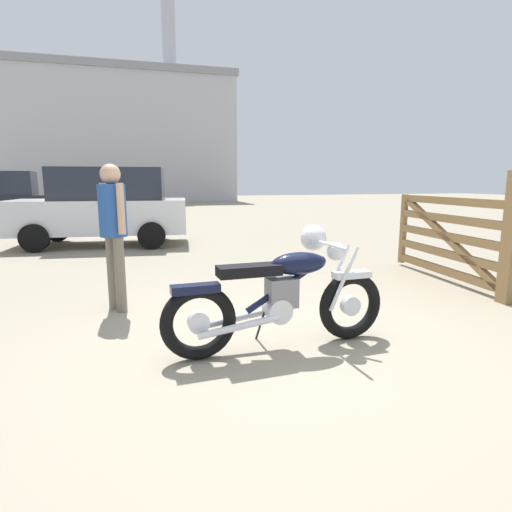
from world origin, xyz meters
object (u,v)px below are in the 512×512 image
Objects in this scene: bystander at (113,222)px; white_estate_far at (104,206)px; vintage_motorcycle at (284,294)px; timber_gate at (460,236)px.

bystander is 0.41× the size of white_estate_far.
vintage_motorcycle is 0.82× the size of timber_gate.
vintage_motorcycle is 0.51× the size of white_estate_far.
white_estate_far is at bearing 47.51° from timber_gate.
white_estate_far is (-0.34, 5.39, -0.10)m from bystander.
white_estate_far is at bearing 64.75° from bystander.
timber_gate is at bearing 139.21° from white_estate_far.
white_estate_far reaches higher than timber_gate.
bystander reaches higher than vintage_motorcycle.
bystander is at bearing 93.32° from timber_gate.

